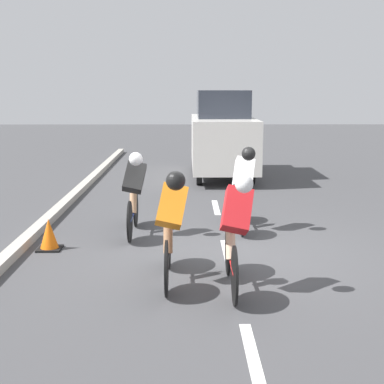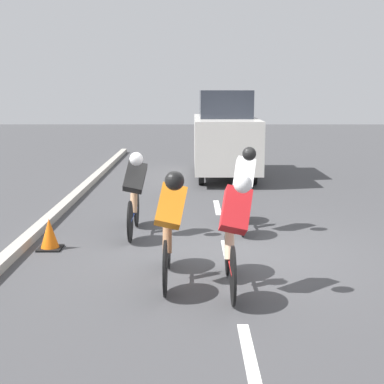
% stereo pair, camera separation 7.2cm
% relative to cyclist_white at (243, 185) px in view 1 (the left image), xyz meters
% --- Properties ---
extents(ground_plane, '(60.00, 60.00, 0.00)m').
position_rel_cyclist_white_xyz_m(ground_plane, '(0.36, 1.37, -0.81)').
color(ground_plane, '#424244').
extents(lane_stripe_near, '(0.12, 1.40, 0.01)m').
position_rel_cyclist_white_xyz_m(lane_stripe_near, '(0.36, 4.59, -0.80)').
color(lane_stripe_near, white).
rests_on(lane_stripe_near, ground).
extents(lane_stripe_mid, '(0.12, 1.40, 0.01)m').
position_rel_cyclist_white_xyz_m(lane_stripe_mid, '(0.36, 1.39, -0.80)').
color(lane_stripe_mid, white).
rests_on(lane_stripe_mid, ground).
extents(lane_stripe_far, '(0.12, 1.40, 0.01)m').
position_rel_cyclist_white_xyz_m(lane_stripe_far, '(0.36, -1.81, -0.80)').
color(lane_stripe_far, white).
rests_on(lane_stripe_far, ground).
extents(curb, '(0.20, 26.40, 0.14)m').
position_rel_cyclist_white_xyz_m(curb, '(3.56, 1.39, -0.74)').
color(curb, '#A8A399').
rests_on(curb, ground).
extents(cyclist_white, '(0.43, 1.66, 1.50)m').
position_rel_cyclist_white_xyz_m(cyclist_white, '(0.00, 0.00, 0.00)').
color(cyclist_white, black).
rests_on(cyclist_white, ground).
extents(cyclist_red, '(0.43, 1.73, 1.49)m').
position_rel_cyclist_white_xyz_m(cyclist_red, '(0.39, 2.90, -0.03)').
color(cyclist_red, black).
rests_on(cyclist_red, ground).
extents(cyclist_black, '(0.42, 1.71, 1.45)m').
position_rel_cyclist_white_xyz_m(cyclist_black, '(1.87, 0.34, -0.04)').
color(cyclist_black, black).
rests_on(cyclist_black, ground).
extents(cyclist_orange, '(0.43, 1.72, 1.49)m').
position_rel_cyclist_white_xyz_m(cyclist_orange, '(1.18, 2.64, -0.01)').
color(cyclist_orange, black).
rests_on(cyclist_orange, ground).
extents(support_car, '(1.70, 4.13, 2.42)m').
position_rel_cyclist_white_xyz_m(support_car, '(-0.03, -5.85, 0.38)').
color(support_car, black).
rests_on(support_car, ground).
extents(traffic_cone, '(0.36, 0.36, 0.49)m').
position_rel_cyclist_white_xyz_m(traffic_cone, '(3.11, 1.17, -0.57)').
color(traffic_cone, black).
rests_on(traffic_cone, ground).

